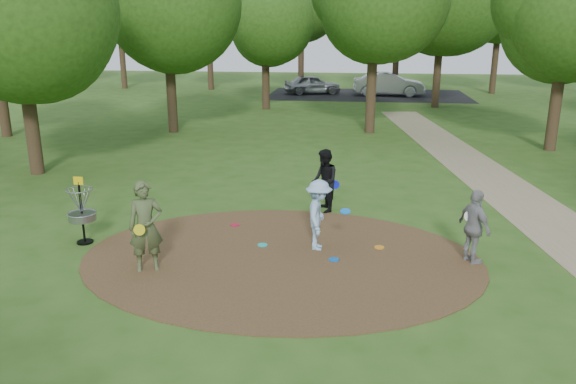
# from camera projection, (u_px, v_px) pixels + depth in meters

# --- Properties ---
(ground) EXTENTS (100.00, 100.00, 0.00)m
(ground) POSITION_uv_depth(u_px,v_px,m) (281.00, 258.00, 11.80)
(ground) COLOR #2D5119
(ground) RESTS_ON ground
(dirt_clearing) EXTENTS (8.40, 8.40, 0.02)m
(dirt_clearing) POSITION_uv_depth(u_px,v_px,m) (281.00, 258.00, 11.79)
(dirt_clearing) COLOR #47301C
(dirt_clearing) RESTS_ON ground
(footpath) EXTENTS (7.55, 39.89, 0.01)m
(footpath) POSITION_uv_depth(u_px,v_px,m) (572.00, 238.00, 12.90)
(footpath) COLOR #8C7A5B
(footpath) RESTS_ON ground
(parking_lot) EXTENTS (14.00, 8.00, 0.01)m
(parking_lot) POSITION_uv_depth(u_px,v_px,m) (367.00, 95.00, 40.09)
(parking_lot) COLOR black
(parking_lot) RESTS_ON ground
(player_observer_with_disc) EXTENTS (0.79, 0.69, 1.83)m
(player_observer_with_disc) POSITION_uv_depth(u_px,v_px,m) (146.00, 227.00, 10.97)
(player_observer_with_disc) COLOR #495632
(player_observer_with_disc) RESTS_ON ground
(player_throwing_with_disc) EXTENTS (0.98, 1.01, 1.56)m
(player_throwing_with_disc) POSITION_uv_depth(u_px,v_px,m) (319.00, 215.00, 12.08)
(player_throwing_with_disc) COLOR #9BC0E7
(player_throwing_with_disc) RESTS_ON ground
(player_walking_with_disc) EXTENTS (0.84, 0.95, 1.66)m
(player_walking_with_disc) POSITION_uv_depth(u_px,v_px,m) (324.00, 181.00, 14.56)
(player_walking_with_disc) COLOR black
(player_walking_with_disc) RESTS_ON ground
(player_waiting_with_disc) EXTENTS (0.76, 0.99, 1.56)m
(player_waiting_with_disc) POSITION_uv_depth(u_px,v_px,m) (474.00, 227.00, 11.35)
(player_waiting_with_disc) COLOR gray
(player_waiting_with_disc) RESTS_ON ground
(disc_ground_cyan) EXTENTS (0.22, 0.22, 0.02)m
(disc_ground_cyan) POSITION_uv_depth(u_px,v_px,m) (263.00, 245.00, 12.43)
(disc_ground_cyan) COLOR #16B5B0
(disc_ground_cyan) RESTS_ON dirt_clearing
(disc_ground_blue) EXTENTS (0.22, 0.22, 0.02)m
(disc_ground_blue) POSITION_uv_depth(u_px,v_px,m) (334.00, 259.00, 11.65)
(disc_ground_blue) COLOR blue
(disc_ground_blue) RESTS_ON dirt_clearing
(disc_ground_red) EXTENTS (0.22, 0.22, 0.02)m
(disc_ground_red) POSITION_uv_depth(u_px,v_px,m) (235.00, 225.00, 13.69)
(disc_ground_red) COLOR #B71236
(disc_ground_red) RESTS_ON dirt_clearing
(car_left) EXTENTS (4.34, 2.74, 1.38)m
(car_left) POSITION_uv_depth(u_px,v_px,m) (312.00, 84.00, 40.41)
(car_left) COLOR #95999C
(car_left) RESTS_ON ground
(car_right) EXTENTS (4.94, 1.78, 1.62)m
(car_right) POSITION_uv_depth(u_px,v_px,m) (389.00, 84.00, 39.28)
(car_right) COLOR #9E9FA6
(car_right) RESTS_ON ground
(disc_ground_orange) EXTENTS (0.22, 0.22, 0.02)m
(disc_ground_orange) POSITION_uv_depth(u_px,v_px,m) (379.00, 247.00, 12.29)
(disc_ground_orange) COLOR orange
(disc_ground_orange) RESTS_ON dirt_clearing
(disc_golf_basket) EXTENTS (0.63, 0.63, 1.54)m
(disc_golf_basket) POSITION_uv_depth(u_px,v_px,m) (81.00, 206.00, 12.39)
(disc_golf_basket) COLOR black
(disc_golf_basket) RESTS_ON ground
(tree_ring) EXTENTS (37.10, 45.67, 9.79)m
(tree_ring) POSITION_uv_depth(u_px,v_px,m) (386.00, 9.00, 20.56)
(tree_ring) COLOR #332316
(tree_ring) RESTS_ON ground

